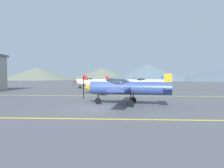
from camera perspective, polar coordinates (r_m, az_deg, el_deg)
The scene contains 11 objects.
ground_plane at distance 13.13m, azimuth -3.02°, elevation -7.40°, with size 400.00×400.00×0.00m, color #54565B.
apron_line_near at distance 9.76m, azimuth -5.19°, elevation -10.68°, with size 80.00×0.16×0.01m, color yellow.
apron_line_far at distance 21.65m, azimuth -0.62°, elevation -3.66°, with size 80.00×0.16×0.01m, color yellow.
airplane_near at distance 14.40m, azimuth 4.42°, elevation -1.11°, with size 7.08×8.10×2.42m.
airplane_mid at distance 24.11m, azimuth -1.47°, elevation 0.15°, with size 7.08×8.10×2.42m.
airplane_far at distance 32.11m, azimuth 9.89°, elevation 0.59°, with size 7.08×8.10×2.42m.
airplane_back at distance 36.35m, azimuth -6.35°, elevation 0.77°, with size 7.00×8.07×2.42m.
car_sedan at distance 47.84m, azimuth 1.48°, elevation 0.45°, with size 2.57×4.54×1.62m.
hill_left at distance 169.90m, azimuth -21.85°, elevation 2.95°, with size 61.89×61.89×10.66m, color slate.
hill_centerleft at distance 169.75m, azimuth -2.99°, elevation 3.13°, with size 61.55×61.55×10.92m, color slate.
hill_centerright at distance 131.35m, azimuth 10.90°, elevation 3.67°, with size 57.73×57.73×12.02m, color slate.
Camera 1 is at (1.36, -12.88, 2.15)m, focal length 29.63 mm.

